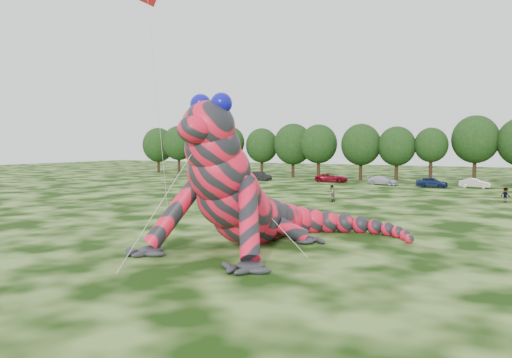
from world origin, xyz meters
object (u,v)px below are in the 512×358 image
object	(u,v)px
tree_8	(397,154)
spectator_1	(331,194)
spectator_4	(253,182)
tree_3	(230,151)
flying_kite	(149,16)
tree_1	(179,150)
tree_9	(431,155)
car_2	(332,178)
tree_0	(158,150)
spectator_2	(506,195)
tree_2	(203,150)
inflatable_gecko	(254,171)
car_3	(383,180)
tree_6	(319,152)
tree_10	(475,149)
tree_5	(293,150)
car_1	(259,176)
car_5	(475,183)
tree_4	(262,152)
car_4	(432,182)
tree_7	(361,152)
car_0	(212,175)

from	to	relation	value
tree_8	spectator_1	size ratio (longest dim) A/B	5.02
tree_8	spectator_4	distance (m)	27.42
tree_3	spectator_4	world-z (taller)	tree_3
flying_kite	tree_1	xyz separation A→B (m)	(-35.87, 53.01, -10.90)
tree_1	tree_9	bearing A→B (deg)	-0.82
tree_1	car_2	bearing A→B (deg)	-12.99
tree_0	tree_1	distance (m)	6.32
spectator_2	tree_2	bearing A→B (deg)	1.17
car_2	spectator_2	world-z (taller)	spectator_2
inflatable_gecko	tree_8	xyz separation A→B (m)	(-2.80, 55.94, 0.09)
car_3	tree_6	bearing A→B (deg)	70.21
tree_10	spectator_2	world-z (taller)	tree_10
tree_1	tree_5	distance (m)	25.23
tree_5	tree_9	bearing A→B (deg)	-2.58
car_1	car_5	size ratio (longest dim) A/B	1.11
tree_4	car_1	size ratio (longest dim) A/B	2.01
tree_1	tree_3	bearing A→B (deg)	-4.45
inflatable_gecko	tree_5	size ratio (longest dim) A/B	1.79
tree_9	spectator_4	xyz separation A→B (m)	(-19.71, -23.41, -3.42)
tree_10	tree_3	bearing A→B (deg)	-177.99
tree_8	tree_4	bearing A→B (deg)	176.11
tree_4	car_2	distance (m)	19.38
tree_10	spectator_4	size ratio (longest dim) A/B	5.70
tree_1	tree_9	xyz separation A→B (m)	(49.42, -0.71, -0.57)
tree_2	tree_1	bearing A→B (deg)	-172.42
car_1	car_5	xyz separation A→B (m)	(33.07, 0.88, -0.07)
flying_kite	car_4	xyz separation A→B (m)	(15.20, 42.10, -15.08)
tree_5	tree_10	distance (m)	30.52
tree_4	tree_8	world-z (taller)	tree_4
flying_kite	car_2	distance (m)	47.29
tree_10	spectator_1	world-z (taller)	tree_10
tree_5	car_4	world-z (taller)	tree_5
tree_4	tree_9	world-z (taller)	tree_4
spectator_2	tree_4	bearing A→B (deg)	-5.59
tree_8	tree_10	xyz separation A→B (m)	(11.61, 1.59, 0.78)
spectator_1	car_2	bearing A→B (deg)	-142.70
tree_4	tree_10	world-z (taller)	tree_10
inflatable_gecko	tree_1	size ratio (longest dim) A/B	1.79
tree_1	car_4	xyz separation A→B (m)	(51.07, -10.92, -4.18)
tree_4	tree_8	xyz separation A→B (m)	(25.42, -1.73, -0.06)
tree_7	tree_9	bearing A→B (deg)	2.78
tree_2	tree_6	bearing A→B (deg)	-4.67
tree_0	tree_2	world-z (taller)	tree_2
car_3	inflatable_gecko	bearing A→B (deg)	-164.57
tree_2	car_1	bearing A→B (deg)	-30.37
car_5	car_3	bearing A→B (deg)	96.29
car_0	car_4	size ratio (longest dim) A/B	0.91
tree_10	spectator_2	size ratio (longest dim) A/B	6.72
tree_4	car_3	world-z (taller)	tree_4
spectator_4	tree_2	bearing A→B (deg)	94.24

